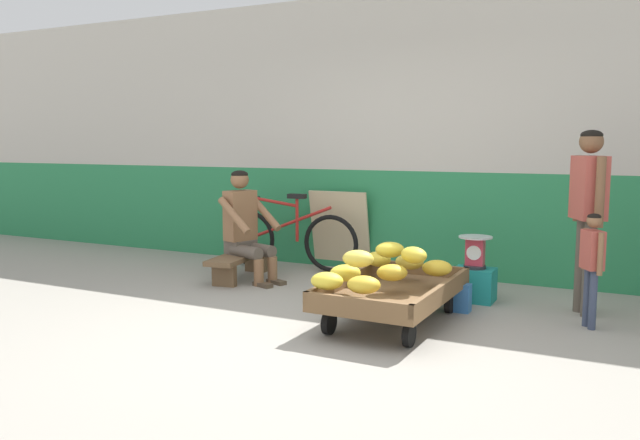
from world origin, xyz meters
TOP-DOWN VIEW (x-y plane):
  - ground_plane at (0.00, 0.00)m, footprint 80.00×80.00m
  - back_wall at (0.00, 2.75)m, footprint 16.00×0.30m
  - banana_cart at (0.48, 0.72)m, footprint 0.87×1.45m
  - banana_pile at (0.41, 0.67)m, footprint 0.88×1.22m
  - low_bench at (-1.53, 1.58)m, footprint 0.45×1.13m
  - vendor_seated at (-1.44, 1.55)m, footprint 0.73×0.60m
  - plastic_crate at (0.89, 1.72)m, footprint 0.36×0.28m
  - weighing_scale at (0.89, 1.72)m, footprint 0.30×0.30m
  - bicycle_near_left at (-1.33, 2.26)m, footprint 1.66×0.48m
  - sign_board at (-0.82, 2.53)m, footprint 0.70×0.20m
  - customer_adult at (1.81, 1.68)m, footprint 0.32×0.45m
  - customer_child at (1.89, 1.28)m, footprint 0.19×0.25m
  - shopping_bag at (0.87, 1.30)m, footprint 0.18×0.12m

SIDE VIEW (x-z plane):
  - ground_plane at x=0.00m, z-range 0.00..0.00m
  - shopping_bag at x=0.87m, z-range 0.00..0.24m
  - plastic_crate at x=0.89m, z-range 0.00..0.30m
  - low_bench at x=-1.53m, z-range 0.06..0.33m
  - banana_cart at x=0.48m, z-range 0.06..0.42m
  - bicycle_near_left at x=-1.33m, z-range -0.08..0.78m
  - sign_board at x=-0.82m, z-range 0.00..0.88m
  - weighing_scale at x=0.89m, z-range 0.31..0.60m
  - banana_pile at x=0.41m, z-range 0.33..0.60m
  - customer_child at x=1.89m, z-range 0.10..1.00m
  - vendor_seated at x=-1.44m, z-range 0.00..1.14m
  - customer_adult at x=1.81m, z-range 0.19..1.72m
  - back_wall at x=0.00m, z-range 0.00..3.02m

